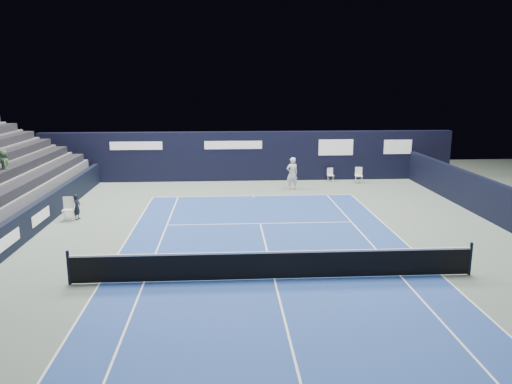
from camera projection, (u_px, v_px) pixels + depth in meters
ground at (269, 258)px, 17.87m from camera, size 48.00×48.00×0.00m
court_surface at (274, 279)px, 15.92m from camera, size 10.97×23.77×0.01m
enclosure_wall_right at (496, 203)px, 22.21m from camera, size 0.30×22.00×1.80m
folding_chair_back_a at (330, 172)px, 31.49m from camera, size 0.40×0.42×0.85m
folding_chair_back_b at (359, 174)px, 30.95m from camera, size 0.49×0.48×0.99m
line_judge_chair at (68, 207)px, 22.66m from camera, size 0.50×0.49×1.06m
line_judge at (77, 207)px, 22.73m from camera, size 0.36×0.47×1.17m
court_markings at (274, 279)px, 15.92m from camera, size 11.03×23.83×0.00m
tennis_net at (274, 264)px, 15.81m from camera, size 12.90×0.10×1.10m
back_sponsor_wall at (249, 156)px, 31.66m from camera, size 26.00×0.63×3.10m
side_barrier_left at (37, 217)px, 21.03m from camera, size 0.33×22.00×1.20m
tennis_player at (292, 173)px, 29.03m from camera, size 0.78×0.92×1.89m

